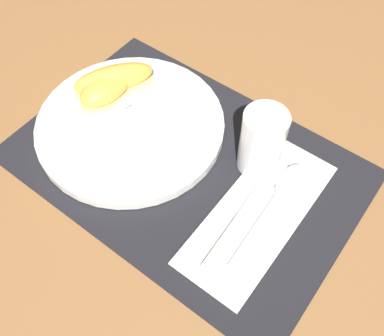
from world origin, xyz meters
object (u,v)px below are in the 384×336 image
knife (247,212)px  spoon (282,193)px  plate (132,124)px  fork (129,113)px  citrus_wedge_0 (114,80)px  juice_glass (262,144)px  citrus_wedge_1 (106,89)px

knife → spoon: bearing=66.7°
plate → fork: bearing=147.8°
fork → knife: bearing=-7.2°
plate → knife: 0.22m
knife → citrus_wedge_0: bearing=168.8°
fork → citrus_wedge_0: 0.06m
juice_glass → citrus_wedge_0: bearing=-174.6°
spoon → fork: fork is taller
plate → citrus_wedge_0: size_ratio=2.12×
citrus_wedge_1 → fork: bearing=-7.5°
plate → fork: fork is taller
plate → spoon: 0.24m
spoon → fork: size_ratio=0.97×
plate → fork: 0.02m
knife → citrus_wedge_1: (-0.28, 0.04, 0.03)m
citrus_wedge_0 → citrus_wedge_1: size_ratio=1.32×
fork → citrus_wedge_0: size_ratio=1.45×
plate → citrus_wedge_1: bearing=167.5°
citrus_wedge_0 → plate: bearing=-27.9°
citrus_wedge_1 → citrus_wedge_0: bearing=94.8°
knife → fork: size_ratio=1.08×
knife → citrus_wedge_1: bearing=172.7°
juice_glass → fork: size_ratio=0.52×
spoon → citrus_wedge_0: citrus_wedge_0 is taller
fork → citrus_wedge_1: 0.05m
knife → fork: (-0.23, 0.03, 0.01)m
fork → citrus_wedge_0: bearing=153.0°
juice_glass → citrus_wedge_1: size_ratio=1.00×
juice_glass → citrus_wedge_1: 0.25m
plate → juice_glass: 0.20m
spoon → fork: bearing=-175.0°
juice_glass → knife: size_ratio=0.48×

